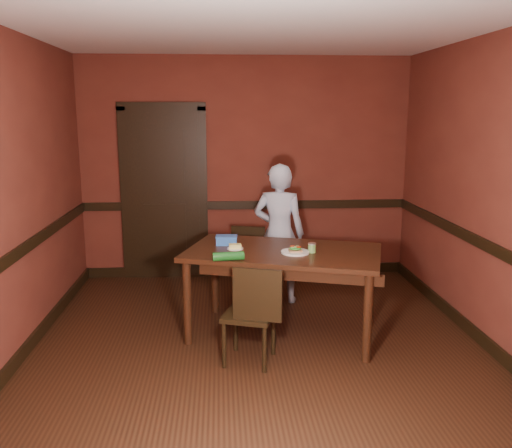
{
  "coord_description": "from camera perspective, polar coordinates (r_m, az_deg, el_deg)",
  "views": [
    {
      "loc": [
        -0.32,
        -4.4,
        2.04
      ],
      "look_at": [
        0.0,
        0.35,
        1.05
      ],
      "focal_mm": 38.0,
      "sensor_mm": 36.0,
      "label": 1
    }
  ],
  "objects": [
    {
      "name": "ceiling",
      "position": [
        4.46,
        0.32,
        20.27
      ],
      "size": [
        4.0,
        4.5,
        0.01
      ],
      "primitive_type": "cube",
      "color": "silver",
      "rests_on": "ground"
    },
    {
      "name": "dado_right",
      "position": [
        5.09,
        23.19,
        -2.15
      ],
      "size": [
        0.03,
        4.5,
        0.1
      ],
      "primitive_type": "cube",
      "color": "black",
      "rests_on": "ground"
    },
    {
      "name": "wall_back",
      "position": [
        6.69,
        -1.1,
        5.83
      ],
      "size": [
        4.0,
        0.02,
        2.7
      ],
      "primitive_type": "cube",
      "color": "maroon",
      "rests_on": "ground"
    },
    {
      "name": "dado_left",
      "position": [
        4.84,
        -23.89,
        -2.9
      ],
      "size": [
        0.03,
        4.5,
        0.1
      ],
      "primitive_type": "cube",
      "color": "black",
      "rests_on": "ground"
    },
    {
      "name": "floor",
      "position": [
        4.86,
        0.28,
        -13.08
      ],
      "size": [
        4.0,
        4.5,
        0.01
      ],
      "primitive_type": "cube",
      "color": "black",
      "rests_on": "ground"
    },
    {
      "name": "baseboard_right",
      "position": [
        5.34,
        22.45,
        -10.93
      ],
      "size": [
        0.03,
        4.5,
        0.12
      ],
      "primitive_type": "cube",
      "color": "black",
      "rests_on": "ground"
    },
    {
      "name": "wall_left",
      "position": [
        4.76,
        -24.51,
        2.35
      ],
      "size": [
        0.02,
        4.5,
        2.7
      ],
      "primitive_type": "cube",
      "color": "maroon",
      "rests_on": "ground"
    },
    {
      "name": "baseboard_left",
      "position": [
        5.1,
        -23.1,
        -12.08
      ],
      "size": [
        0.03,
        4.5,
        0.12
      ],
      "primitive_type": "cube",
      "color": "black",
      "rests_on": "ground"
    },
    {
      "name": "chair_far",
      "position": [
        5.88,
        -0.3,
        -4.43
      ],
      "size": [
        0.46,
        0.46,
        0.8
      ],
      "primitive_type": null,
      "rotation": [
        0.0,
        0.0,
        -0.27
      ],
      "color": "black",
      "rests_on": "floor"
    },
    {
      "name": "wall_right",
      "position": [
        5.02,
        23.75,
        2.85
      ],
      "size": [
        0.02,
        4.5,
        2.7
      ],
      "primitive_type": "cube",
      "color": "maroon",
      "rests_on": "ground"
    },
    {
      "name": "sandwich_plate",
      "position": [
        4.82,
        4.15,
        -2.86
      ],
      "size": [
        0.25,
        0.25,
        0.06
      ],
      "rotation": [
        0.0,
        0.0,
        0.34
      ],
      "color": "white",
      "rests_on": "dining_table"
    },
    {
      "name": "dining_table",
      "position": [
        5.03,
        2.83,
        -7.23
      ],
      "size": [
        1.93,
        1.44,
        0.81
      ],
      "primitive_type": "cube",
      "rotation": [
        0.0,
        0.0,
        -0.3
      ],
      "color": "black",
      "rests_on": "floor"
    },
    {
      "name": "wrapped_veg",
      "position": [
        4.57,
        -2.94,
        -3.41
      ],
      "size": [
        0.27,
        0.11,
        0.07
      ],
      "primitive_type": "cylinder",
      "rotation": [
        0.0,
        1.57,
        0.13
      ],
      "color": "#16551A",
      "rests_on": "dining_table"
    },
    {
      "name": "person",
      "position": [
        5.83,
        2.44,
        -1.0
      ],
      "size": [
        0.62,
        0.49,
        1.51
      ],
      "primitive_type": "imported",
      "rotation": [
        0.0,
        0.0,
        2.88
      ],
      "color": "#B0C1D7",
      "rests_on": "floor"
    },
    {
      "name": "sauce_jar",
      "position": [
        4.84,
        5.91,
        -2.5
      ],
      "size": [
        0.07,
        0.07,
        0.09
      ],
      "rotation": [
        0.0,
        0.0,
        0.37
      ],
      "color": "#64974A",
      "rests_on": "dining_table"
    },
    {
      "name": "cheese_saucer",
      "position": [
        4.95,
        -2.2,
        -2.44
      ],
      "size": [
        0.15,
        0.15,
        0.05
      ],
      "rotation": [
        0.0,
        0.0,
        -0.19
      ],
      "color": "white",
      "rests_on": "dining_table"
    },
    {
      "name": "chair_near",
      "position": [
        4.5,
        -0.71,
        -9.32
      ],
      "size": [
        0.5,
        0.5,
        0.85
      ],
      "primitive_type": null,
      "rotation": [
        0.0,
        0.0,
        2.83
      ],
      "color": "black",
      "rests_on": "floor"
    },
    {
      "name": "wall_front",
      "position": [
        2.28,
        4.42,
        -5.9
      ],
      "size": [
        4.0,
        0.02,
        2.7
      ],
      "primitive_type": "cube",
      "color": "maroon",
      "rests_on": "ground"
    },
    {
      "name": "baseboard_back",
      "position": [
        6.93,
        -1.05,
        -4.86
      ],
      "size": [
        4.0,
        0.03,
        0.12
      ],
      "primitive_type": "cube",
      "color": "black",
      "rests_on": "ground"
    },
    {
      "name": "food_tub",
      "position": [
        5.11,
        -3.12,
        -1.7
      ],
      "size": [
        0.21,
        0.15,
        0.08
      ],
      "rotation": [
        0.0,
        0.0,
        -0.06
      ],
      "color": "blue",
      "rests_on": "dining_table"
    },
    {
      "name": "dado_back",
      "position": [
        6.74,
        -1.08,
        2.01
      ],
      "size": [
        4.0,
        0.03,
        0.1
      ],
      "primitive_type": "cube",
      "color": "black",
      "rests_on": "ground"
    },
    {
      "name": "door",
      "position": [
        6.72,
        -9.64,
        3.47
      ],
      "size": [
        1.05,
        0.07,
        2.2
      ],
      "color": "black",
      "rests_on": "ground"
    }
  ]
}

